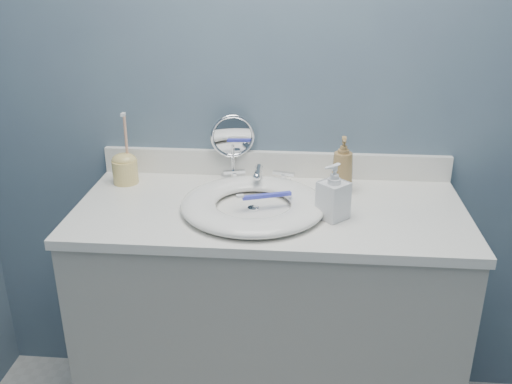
# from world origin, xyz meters

# --- Properties ---
(back_wall) EXTENTS (2.20, 0.02, 2.40)m
(back_wall) POSITION_xyz_m (0.00, 1.25, 1.20)
(back_wall) COLOR slate
(back_wall) RESTS_ON ground
(vanity_cabinet) EXTENTS (1.20, 0.55, 0.85)m
(vanity_cabinet) POSITION_xyz_m (0.00, 0.97, 0.42)
(vanity_cabinet) COLOR #A9A69B
(vanity_cabinet) RESTS_ON ground
(countertop) EXTENTS (1.22, 0.57, 0.03)m
(countertop) POSITION_xyz_m (0.00, 0.97, 0.86)
(countertop) COLOR white
(countertop) RESTS_ON vanity_cabinet
(backsplash) EXTENTS (1.22, 0.02, 0.09)m
(backsplash) POSITION_xyz_m (0.00, 1.24, 0.93)
(backsplash) COLOR white
(backsplash) RESTS_ON countertop
(basin) EXTENTS (0.45, 0.45, 0.04)m
(basin) POSITION_xyz_m (-0.05, 0.94, 0.90)
(basin) COLOR white
(basin) RESTS_ON countertop
(drain) EXTENTS (0.04, 0.04, 0.01)m
(drain) POSITION_xyz_m (-0.05, 0.94, 0.88)
(drain) COLOR silver
(drain) RESTS_ON countertop
(faucet) EXTENTS (0.25, 0.13, 0.07)m
(faucet) POSITION_xyz_m (-0.05, 1.14, 0.91)
(faucet) COLOR silver
(faucet) RESTS_ON countertop
(makeup_mirror) EXTENTS (0.15, 0.09, 0.23)m
(makeup_mirror) POSITION_xyz_m (-0.15, 1.21, 1.00)
(makeup_mirror) COLOR silver
(makeup_mirror) RESTS_ON countertop
(soap_bottle_amber) EXTENTS (0.08, 0.08, 0.19)m
(soap_bottle_amber) POSITION_xyz_m (0.23, 1.12, 0.97)
(soap_bottle_amber) COLOR #9C7946
(soap_bottle_amber) RESTS_ON countertop
(soap_bottle_clear) EXTENTS (0.11, 0.11, 0.17)m
(soap_bottle_clear) POSITION_xyz_m (0.19, 0.91, 0.97)
(soap_bottle_clear) COLOR silver
(soap_bottle_clear) RESTS_ON countertop
(toothbrush_holder) EXTENTS (0.09, 0.09, 0.25)m
(toothbrush_holder) POSITION_xyz_m (-0.51, 1.13, 0.94)
(toothbrush_holder) COLOR #E4C872
(toothbrush_holder) RESTS_ON countertop
(toothbrush_lying) EXTENTS (0.17, 0.07, 0.02)m
(toothbrush_lying) POSITION_xyz_m (-0.02, 0.95, 0.92)
(toothbrush_lying) COLOR #3C43D5
(toothbrush_lying) RESTS_ON basin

